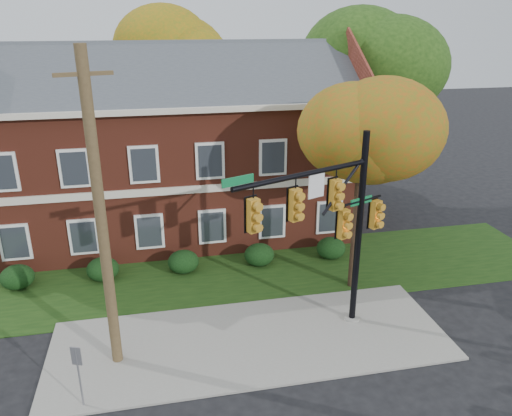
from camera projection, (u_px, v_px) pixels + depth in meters
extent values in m
plane|color=black|center=(257.00, 359.00, 16.89)|extent=(120.00, 120.00, 0.00)
cube|color=gray|center=(251.00, 340.00, 17.79)|extent=(14.00, 5.00, 0.08)
cube|color=#193811|center=(230.00, 275.00, 22.37)|extent=(30.00, 6.00, 0.04)
cube|color=maroon|center=(173.00, 166.00, 26.22)|extent=(18.00, 8.00, 7.00)
cube|color=beige|center=(169.00, 96.00, 24.92)|extent=(18.80, 8.80, 0.24)
cube|color=beige|center=(178.00, 190.00, 22.54)|extent=(18.00, 0.12, 0.35)
ellipsoid|color=black|center=(17.00, 277.00, 21.12)|extent=(1.40, 1.26, 1.05)
ellipsoid|color=black|center=(103.00, 269.00, 21.79)|extent=(1.40, 1.26, 1.05)
ellipsoid|color=black|center=(183.00, 262.00, 22.45)|extent=(1.40, 1.26, 1.05)
ellipsoid|color=black|center=(259.00, 255.00, 23.11)|extent=(1.40, 1.26, 1.05)
ellipsoid|color=black|center=(331.00, 248.00, 23.77)|extent=(1.40, 1.26, 1.05)
cylinder|color=black|center=(356.00, 224.00, 20.46)|extent=(0.36, 0.36, 5.76)
ellipsoid|color=#C24710|center=(363.00, 138.00, 19.16)|extent=(4.25, 4.25, 3.60)
ellipsoid|color=#C24710|center=(384.00, 124.00, 18.72)|extent=(3.50, 3.50, 3.00)
cylinder|color=black|center=(362.00, 150.00, 29.21)|extent=(0.36, 0.36, 7.04)
ellipsoid|color=#1A3B10|center=(368.00, 73.00, 27.63)|extent=(5.95, 5.95, 5.04)
ellipsoid|color=#1A3B10|center=(388.00, 62.00, 27.10)|extent=(4.90, 4.90, 4.20)
cylinder|color=black|center=(182.00, 128.00, 33.60)|extent=(0.36, 0.36, 7.68)
ellipsoid|color=#BE7310|center=(178.00, 53.00, 31.88)|extent=(6.46, 6.46, 5.47)
ellipsoid|color=#BE7310|center=(193.00, 44.00, 31.32)|extent=(5.32, 5.32, 4.56)
cylinder|color=gray|center=(352.00, 319.00, 18.99)|extent=(0.59, 0.59, 0.17)
cylinder|color=black|center=(359.00, 233.00, 17.70)|extent=(0.30, 0.30, 7.34)
cylinder|color=black|center=(304.00, 174.00, 15.38)|extent=(4.91, 2.17, 0.17)
cylinder|color=black|center=(361.00, 201.00, 17.27)|extent=(1.78, 0.80, 0.08)
cube|color=#BA7D1D|center=(253.00, 216.00, 14.73)|extent=(0.55, 0.47, 1.22)
cube|color=#BA7D1D|center=(295.00, 205.00, 15.55)|extent=(0.55, 0.47, 1.22)
cube|color=#BA7D1D|center=(335.00, 195.00, 16.44)|extent=(0.55, 0.47, 1.22)
cube|color=silver|center=(316.00, 186.00, 15.83)|extent=(0.60, 0.28, 0.79)
cube|color=#0E6C37|center=(238.00, 181.00, 14.03)|extent=(0.98, 0.44, 0.25)
cube|color=#BA7D1D|center=(343.00, 224.00, 17.10)|extent=(0.55, 0.47, 1.22)
cube|color=#BA7D1D|center=(375.00, 214.00, 17.92)|extent=(0.55, 0.47, 1.22)
cube|color=#0E6C37|center=(361.00, 201.00, 17.27)|extent=(0.94, 0.42, 0.24)
cylinder|color=#4E3D24|center=(101.00, 222.00, 14.95)|extent=(0.42, 0.42, 10.20)
cube|color=#4E3D24|center=(83.00, 74.00, 13.41)|extent=(1.56, 0.54, 0.11)
cylinder|color=slate|center=(80.00, 378.00, 14.45)|extent=(0.07, 0.07, 2.11)
cube|color=slate|center=(76.00, 356.00, 14.17)|extent=(0.30, 0.15, 0.59)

